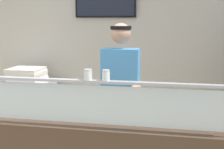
# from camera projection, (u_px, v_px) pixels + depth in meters

# --- Properties ---
(shop_rear_unit) EXTENTS (6.56, 0.13, 2.70)m
(shop_rear_unit) POSITION_uv_depth(u_px,v_px,m) (146.00, 50.00, 4.88)
(shop_rear_unit) COLOR beige
(shop_rear_unit) RESTS_ON ground
(sneeze_guard) EXTENTS (1.99, 0.06, 0.38)m
(sneeze_guard) POSITION_uv_depth(u_px,v_px,m) (111.00, 98.00, 2.57)
(sneeze_guard) COLOR #B2B5BC
(sneeze_guard) RESTS_ON serving_counter
(pizza_tray) EXTENTS (0.44, 0.44, 0.04)m
(pizza_tray) POSITION_uv_depth(u_px,v_px,m) (108.00, 113.00, 3.01)
(pizza_tray) COLOR #9EA0A8
(pizza_tray) RESTS_ON serving_counter
(pizza_server) EXTENTS (0.15, 0.29, 0.01)m
(pizza_server) POSITION_uv_depth(u_px,v_px,m) (112.00, 111.00, 2.98)
(pizza_server) COLOR #ADAFB7
(pizza_server) RESTS_ON pizza_tray
(parmesan_shaker) EXTENTS (0.06, 0.06, 0.08)m
(parmesan_shaker) POSITION_uv_depth(u_px,v_px,m) (88.00, 75.00, 2.58)
(parmesan_shaker) COLOR white
(parmesan_shaker) RESTS_ON sneeze_guard
(pepper_flake_shaker) EXTENTS (0.06, 0.06, 0.08)m
(pepper_flake_shaker) POSITION_uv_depth(u_px,v_px,m) (106.00, 76.00, 2.55)
(pepper_flake_shaker) COLOR white
(pepper_flake_shaker) RESTS_ON sneeze_guard
(worker_figure) EXTENTS (0.41, 0.50, 1.76)m
(worker_figure) POSITION_uv_depth(u_px,v_px,m) (121.00, 96.00, 3.51)
(worker_figure) COLOR #23232D
(worker_figure) RESTS_ON ground
(prep_shelf) EXTENTS (0.70, 0.55, 0.93)m
(prep_shelf) POSITION_uv_depth(u_px,v_px,m) (28.00, 112.00, 4.88)
(prep_shelf) COLOR #B7BABF
(prep_shelf) RESTS_ON ground
(pizza_box_stack) EXTENTS (0.48, 0.47, 0.18)m
(pizza_box_stack) POSITION_uv_depth(u_px,v_px,m) (27.00, 74.00, 4.79)
(pizza_box_stack) COLOR silver
(pizza_box_stack) RESTS_ON prep_shelf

